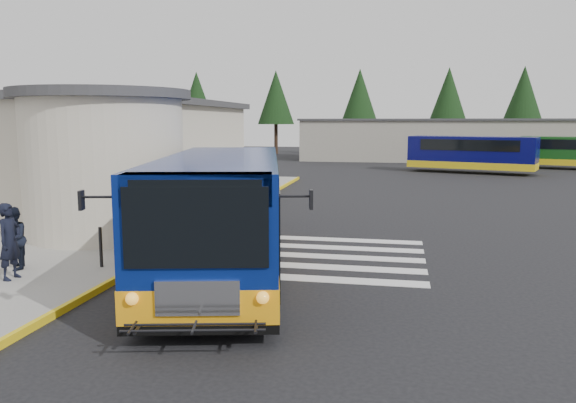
% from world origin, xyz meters
% --- Properties ---
extents(ground, '(140.00, 140.00, 0.00)m').
position_xyz_m(ground, '(0.00, 0.00, 0.00)').
color(ground, black).
rests_on(ground, ground).
extents(sidewalk, '(10.00, 34.00, 0.15)m').
position_xyz_m(sidewalk, '(-9.00, 4.00, 0.07)').
color(sidewalk, gray).
rests_on(sidewalk, ground).
extents(curb_strip, '(0.12, 34.00, 0.16)m').
position_xyz_m(curb_strip, '(-4.05, 4.00, 0.08)').
color(curb_strip, yellow).
rests_on(curb_strip, ground).
extents(station_building, '(12.70, 18.70, 4.80)m').
position_xyz_m(station_building, '(-10.84, 6.91, 2.57)').
color(station_building, beige).
rests_on(station_building, ground).
extents(crosswalk, '(8.00, 5.35, 0.01)m').
position_xyz_m(crosswalk, '(-0.50, -0.80, 0.01)').
color(crosswalk, silver).
rests_on(crosswalk, ground).
extents(depot_building, '(26.40, 8.40, 4.20)m').
position_xyz_m(depot_building, '(6.00, 42.00, 2.11)').
color(depot_building, gray).
rests_on(depot_building, ground).
extents(tree_line, '(58.40, 4.40, 10.00)m').
position_xyz_m(tree_line, '(6.29, 50.00, 6.77)').
color(tree_line, black).
rests_on(tree_line, ground).
extents(transit_bus, '(5.48, 11.12, 3.05)m').
position_xyz_m(transit_bus, '(-1.72, -3.15, 1.46)').
color(transit_bus, navy).
rests_on(transit_bus, ground).
extents(pedestrian_a, '(0.46, 0.69, 1.85)m').
position_xyz_m(pedestrian_a, '(-6.42, -5.13, 1.08)').
color(pedestrian_a, black).
rests_on(pedestrian_a, sidewalk).
extents(pedestrian_b, '(0.94, 0.99, 1.62)m').
position_xyz_m(pedestrian_b, '(-6.92, -4.34, 0.96)').
color(pedestrian_b, black).
rests_on(pedestrian_b, sidewalk).
extents(bollard, '(0.09, 0.09, 1.06)m').
position_xyz_m(bollard, '(-4.89, -3.67, 0.68)').
color(bollard, black).
rests_on(bollard, sidewalk).
extents(far_bus_a, '(9.67, 5.48, 2.41)m').
position_xyz_m(far_bus_a, '(8.14, 28.19, 1.56)').
color(far_bus_a, '#06074C').
rests_on(far_bus_a, ground).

